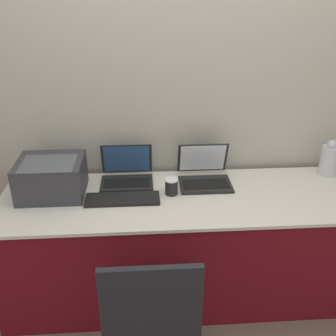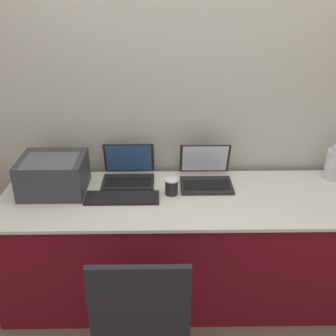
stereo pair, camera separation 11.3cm
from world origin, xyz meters
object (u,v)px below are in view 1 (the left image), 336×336
at_px(laptop_left, 127,174).
at_px(laptop_right, 204,174).
at_px(external_keyboard, 123,199).
at_px(chair, 151,313).
at_px(printer, 51,176).
at_px(coffee_cup, 171,186).
at_px(metal_pitcher, 330,159).

height_order(laptop_left, laptop_right, laptop_right).
xyz_separation_m(external_keyboard, chair, (0.15, -0.72, -0.19)).
bearing_deg(printer, external_keyboard, -15.21).
distance_m(external_keyboard, coffee_cup, 0.31).
distance_m(laptop_left, metal_pitcher, 1.36).
relative_size(printer, external_keyboard, 0.88).
height_order(printer, external_keyboard, printer).
distance_m(printer, external_keyboard, 0.46).
bearing_deg(coffee_cup, laptop_left, 146.08).
height_order(laptop_left, external_keyboard, laptop_left).
relative_size(laptop_left, metal_pitcher, 1.34).
xyz_separation_m(laptop_left, laptop_right, (0.50, -0.04, 0.00)).
bearing_deg(chair, printer, 124.68).
bearing_deg(laptop_left, external_keyboard, -94.79).
bearing_deg(external_keyboard, laptop_right, 21.68).
distance_m(laptop_right, metal_pitcher, 0.86).
relative_size(printer, chair, 0.43).
xyz_separation_m(printer, chair, (0.58, -0.84, -0.30)).
relative_size(external_keyboard, metal_pitcher, 1.79).
distance_m(laptop_right, chair, 1.03).
xyz_separation_m(coffee_cup, chair, (-0.15, -0.78, -0.23)).
relative_size(coffee_cup, chair, 0.11).
bearing_deg(coffee_cup, laptop_right, 32.99).
xyz_separation_m(external_keyboard, metal_pitcher, (1.38, 0.26, 0.10)).
distance_m(printer, coffee_cup, 0.74).
height_order(external_keyboard, chair, chair).
bearing_deg(coffee_cup, metal_pitcher, 10.51).
relative_size(printer, metal_pitcher, 1.57).
bearing_deg(laptop_right, metal_pitcher, 3.61).
distance_m(coffee_cup, metal_pitcher, 1.10).
bearing_deg(laptop_left, coffee_cup, -33.92).
bearing_deg(printer, chair, -55.32).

